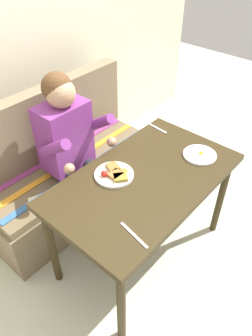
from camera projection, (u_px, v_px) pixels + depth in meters
ground_plane at (141, 251)px, 2.40m from camera, size 8.00×8.00×0.00m
back_wall at (3, 34)px, 2.21m from camera, size 4.40×0.10×2.60m
table at (144, 187)px, 1.98m from camera, size 1.20×0.70×0.73m
couch at (68, 173)px, 2.57m from camera, size 1.44×0.56×1.00m
person at (72, 142)px, 2.19m from camera, size 0.45×0.61×1.21m
plate_breakfast at (115, 174)px, 1.93m from camera, size 0.24×0.24×0.05m
plate_eggs at (200, 155)px, 2.08m from camera, size 0.22×0.22×0.04m
fork at (157, 128)px, 2.34m from camera, size 0.03×0.17×0.00m
knife at (134, 235)px, 1.59m from camera, size 0.05×0.20×0.00m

